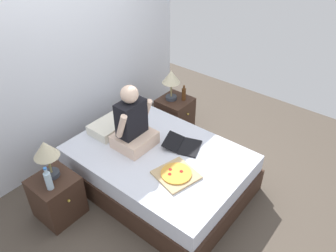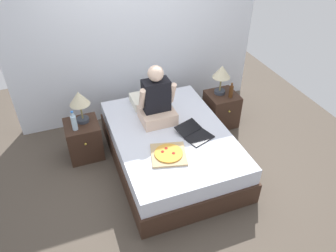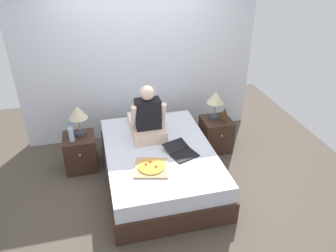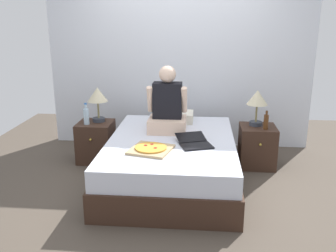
# 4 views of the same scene
# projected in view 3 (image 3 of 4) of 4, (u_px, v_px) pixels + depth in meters

# --- Properties ---
(ground_plane) EXTENTS (5.72, 5.72, 0.00)m
(ground_plane) POSITION_uv_depth(u_px,v_px,m) (160.00, 179.00, 4.61)
(ground_plane) COLOR #4C4238
(wall_back) EXTENTS (3.72, 0.12, 2.50)m
(wall_back) POSITION_uv_depth(u_px,v_px,m) (139.00, 63.00, 5.14)
(wall_back) COLOR silver
(wall_back) RESTS_ON ground
(bed) EXTENTS (1.44, 2.04, 0.52)m
(bed) POSITION_uv_depth(u_px,v_px,m) (159.00, 165.00, 4.48)
(bed) COLOR #382319
(bed) RESTS_ON ground
(nightstand_left) EXTENTS (0.44, 0.47, 0.52)m
(nightstand_left) POSITION_uv_depth(u_px,v_px,m) (81.00, 152.00, 4.74)
(nightstand_left) COLOR #382319
(nightstand_left) RESTS_ON ground
(lamp_on_left_nightstand) EXTENTS (0.26, 0.26, 0.45)m
(lamp_on_left_nightstand) POSITION_uv_depth(u_px,v_px,m) (78.00, 114.00, 4.49)
(lamp_on_left_nightstand) COLOR #333842
(lamp_on_left_nightstand) RESTS_ON nightstand_left
(water_bottle) EXTENTS (0.07, 0.07, 0.28)m
(water_bottle) POSITION_uv_depth(u_px,v_px,m) (71.00, 134.00, 4.46)
(water_bottle) COLOR silver
(water_bottle) RESTS_ON nightstand_left
(nightstand_right) EXTENTS (0.44, 0.47, 0.52)m
(nightstand_right) POSITION_uv_depth(u_px,v_px,m) (216.00, 134.00, 5.17)
(nightstand_right) COLOR #382319
(nightstand_right) RESTS_ON ground
(lamp_on_right_nightstand) EXTENTS (0.26, 0.26, 0.45)m
(lamp_on_right_nightstand) POSITION_uv_depth(u_px,v_px,m) (216.00, 99.00, 4.91)
(lamp_on_right_nightstand) COLOR #333842
(lamp_on_right_nightstand) RESTS_ON nightstand_right
(beer_bottle) EXTENTS (0.06, 0.06, 0.23)m
(beer_bottle) POSITION_uv_depth(u_px,v_px,m) (224.00, 117.00, 4.92)
(beer_bottle) COLOR #512D14
(beer_bottle) RESTS_ON nightstand_right
(pillow) EXTENTS (0.52, 0.34, 0.12)m
(pillow) POSITION_uv_depth(u_px,v_px,m) (146.00, 119.00, 4.93)
(pillow) COLOR silver
(pillow) RESTS_ON bed
(person_seated) EXTENTS (0.47, 0.40, 0.78)m
(person_seated) POSITION_uv_depth(u_px,v_px,m) (148.00, 120.00, 4.45)
(person_seated) COLOR beige
(person_seated) RESTS_ON bed
(laptop) EXTENTS (0.44, 0.50, 0.07)m
(laptop) POSITION_uv_depth(u_px,v_px,m) (182.00, 152.00, 4.25)
(laptop) COLOR black
(laptop) RESTS_ON bed
(pizza_box) EXTENTS (0.49, 0.49, 0.05)m
(pizza_box) POSITION_uv_depth(u_px,v_px,m) (152.00, 167.00, 3.97)
(pizza_box) COLOR tan
(pizza_box) RESTS_ON bed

